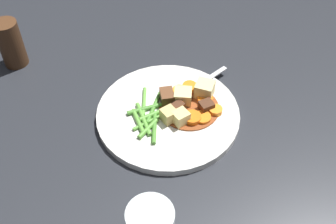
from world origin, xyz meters
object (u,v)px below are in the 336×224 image
at_px(carrot_slice_0, 203,118).
at_px(carrot_slice_3, 192,118).
at_px(carrot_slice_2, 190,87).
at_px(dinner_plate, 168,115).
at_px(meat_chunk_1, 165,97).
at_px(carrot_slice_4, 205,100).
at_px(potato_chunk_3, 183,96).
at_px(meat_chunk_2, 178,106).
at_px(carrot_slice_6, 179,91).
at_px(potato_chunk_2, 168,115).
at_px(potato_chunk_1, 181,118).
at_px(meat_chunk_0, 206,107).
at_px(carrot_slice_5, 216,110).
at_px(pepper_mill, 11,44).
at_px(potato_chunk_0, 205,90).
at_px(fork, 195,88).
at_px(carrot_slice_1, 175,101).

bearing_deg(carrot_slice_0, carrot_slice_3, -176.22).
bearing_deg(carrot_slice_2, dinner_plate, -129.05).
relative_size(carrot_slice_3, meat_chunk_1, 0.98).
bearing_deg(carrot_slice_4, potato_chunk_3, 175.34).
relative_size(carrot_slice_0, meat_chunk_1, 0.94).
relative_size(carrot_slice_2, meat_chunk_2, 1.30).
relative_size(carrot_slice_3, carrot_slice_6, 1.21).
height_order(dinner_plate, potato_chunk_2, potato_chunk_2).
bearing_deg(potato_chunk_2, potato_chunk_1, -18.63).
relative_size(potato_chunk_1, meat_chunk_0, 1.08).
bearing_deg(potato_chunk_3, carrot_slice_2, 62.57).
bearing_deg(carrot_slice_5, pepper_mill, 154.70).
bearing_deg(meat_chunk_2, carrot_slice_6, 80.92).
distance_m(potato_chunk_0, meat_chunk_0, 0.04).
relative_size(dinner_plate, potato_chunk_0, 7.97).
bearing_deg(potato_chunk_2, carrot_slice_3, -4.80).
relative_size(carrot_slice_2, carrot_slice_3, 0.88).
distance_m(carrot_slice_2, carrot_slice_5, 0.08).
distance_m(potato_chunk_2, fork, 0.11).
xyz_separation_m(carrot_slice_6, meat_chunk_1, (-0.03, -0.02, 0.01)).
bearing_deg(carrot_slice_5, carrot_slice_4, 118.59).
bearing_deg(pepper_mill, meat_chunk_2, -28.26).
bearing_deg(potato_chunk_0, potato_chunk_2, -141.98).
height_order(potato_chunk_1, meat_chunk_0, potato_chunk_1).
relative_size(carrot_slice_2, potato_chunk_3, 0.87).
distance_m(carrot_slice_0, potato_chunk_0, 0.07).
distance_m(carrot_slice_3, potato_chunk_2, 0.05).
distance_m(dinner_plate, meat_chunk_1, 0.04).
distance_m(potato_chunk_2, potato_chunk_3, 0.06).
bearing_deg(potato_chunk_1, dinner_plate, 126.78).
bearing_deg(fork, dinner_plate, -133.53).
distance_m(carrot_slice_3, carrot_slice_5, 0.05).
bearing_deg(carrot_slice_2, pepper_mill, 160.94).
distance_m(carrot_slice_0, potato_chunk_2, 0.07).
bearing_deg(carrot_slice_3, carrot_slice_0, 3.78).
distance_m(carrot_slice_1, carrot_slice_5, 0.08).
xyz_separation_m(carrot_slice_3, potato_chunk_2, (-0.05, 0.00, 0.01)).
xyz_separation_m(potato_chunk_0, pepper_mill, (-0.41, 0.15, 0.02)).
bearing_deg(carrot_slice_5, carrot_slice_2, 122.35).
xyz_separation_m(carrot_slice_0, potato_chunk_3, (-0.03, 0.05, 0.01)).
distance_m(carrot_slice_1, potato_chunk_1, 0.06).
bearing_deg(potato_chunk_1, carrot_slice_6, 86.56).
bearing_deg(meat_chunk_1, potato_chunk_2, -88.70).
relative_size(dinner_plate, potato_chunk_3, 8.16).
distance_m(carrot_slice_1, potato_chunk_2, 0.05).
height_order(potato_chunk_0, potato_chunk_2, potato_chunk_0).
xyz_separation_m(carrot_slice_1, fork, (0.04, 0.04, -0.00)).
relative_size(carrot_slice_5, potato_chunk_3, 0.77).
height_order(potato_chunk_0, meat_chunk_1, potato_chunk_0).
height_order(carrot_slice_0, pepper_mill, pepper_mill).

